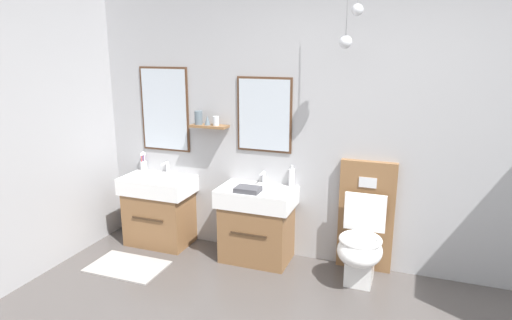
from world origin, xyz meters
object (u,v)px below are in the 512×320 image
Objects in this scene: toilet at (363,237)px; folded_hand_towel at (248,189)px; vanity_sink_right at (257,222)px; soap_dispenser at (292,177)px; toothbrush_cup at (144,165)px; vanity_sink_left at (160,208)px.

folded_hand_towel is at bearing -173.18° from toilet.
soap_dispenser is (0.28, 0.16, 0.42)m from vanity_sink_right.
vanity_sink_right is 3.47× the size of soap_dispenser.
toothbrush_cup is at bearing 167.57° from folded_hand_towel.
folded_hand_towel reaches higher than vanity_sink_right.
vanity_sink_right is 1.38m from toothbrush_cup.
toothbrush_cup is 1.60m from soap_dispenser.
soap_dispenser is 0.92× the size of folded_hand_towel.
vanity_sink_left is at bearing -173.08° from soap_dispenser.
toothbrush_cup reaches higher than vanity_sink_left.
soap_dispenser is at bearing 166.04° from toilet.
vanity_sink_right is 3.55× the size of toothbrush_cup.
folded_hand_towel is at bearing -137.52° from soap_dispenser.
toothbrush_cup is 1.31m from folded_hand_towel.
vanity_sink_left is 0.50m from toothbrush_cup.
folded_hand_towel is (-0.04, -0.13, 0.36)m from vanity_sink_right.
toothbrush_cup is at bearing 150.54° from vanity_sink_left.
folded_hand_towel is (1.28, -0.28, -0.03)m from toothbrush_cup.
folded_hand_towel is at bearing -12.43° from toothbrush_cup.
vanity_sink_left is 0.70× the size of toilet.
toothbrush_cup is at bearing -179.66° from soap_dispenser.
toothbrush_cup is 0.89× the size of folded_hand_towel.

